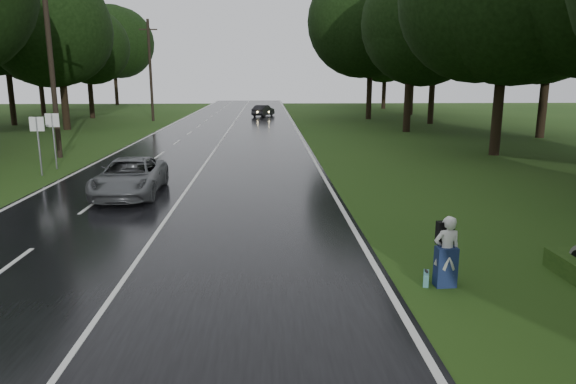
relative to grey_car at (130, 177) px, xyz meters
name	(u,v)px	position (x,y,z in m)	size (l,w,h in m)	color
ground	(111,300)	(2.03, -9.69, -0.73)	(160.00, 160.00, 0.00)	#254313
road	(211,155)	(2.03, 10.31, -0.71)	(12.00, 140.00, 0.04)	black
lane_center	(211,155)	(2.03, 10.31, -0.68)	(0.12, 140.00, 0.01)	silver
grey_car	(130,177)	(0.00, 0.00, 0.00)	(2.29, 4.96, 1.38)	#515457
far_car	(263,111)	(4.91, 40.19, -0.05)	(1.35, 3.87, 1.27)	black
hitchhiker	(446,254)	(9.13, -9.24, 0.01)	(0.60, 0.55, 1.59)	silver
suitcase	(426,278)	(8.75, -9.16, -0.59)	(0.12, 0.40, 0.28)	teal
utility_pole_mid	(60,157)	(-6.47, 9.84, -0.73)	(1.80, 0.28, 10.61)	black
utility_pole_far	(153,121)	(-6.47, 34.66, -0.73)	(1.80, 0.28, 10.09)	black
road_sign_a	(42,176)	(-5.17, 4.29, -0.73)	(0.65, 0.10, 2.71)	white
road_sign_b	(57,169)	(-5.17, 6.03, -0.73)	(0.66, 0.10, 2.74)	white
tree_left_e	(67,130)	(-12.00, 25.88, -0.73)	(9.27, 9.27, 14.49)	black
tree_left_f	(93,118)	(-13.98, 38.76, -0.73)	(8.86, 8.86, 13.84)	black
tree_right_d	(494,155)	(18.58, 9.80, -0.73)	(10.05, 10.05, 15.71)	black
tree_right_e	(406,132)	(16.90, 22.92, -0.73)	(9.50, 9.50, 14.84)	black
tree_right_f	(368,119)	(16.29, 36.15, -0.73)	(11.02, 11.02, 17.22)	black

